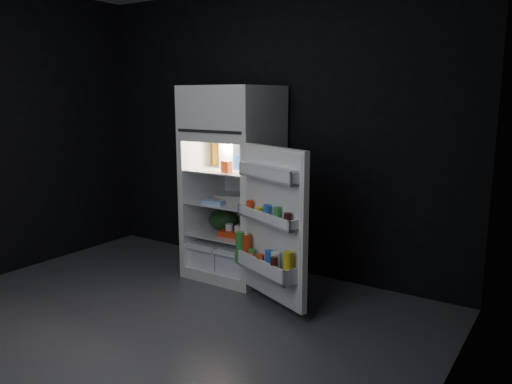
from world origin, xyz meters
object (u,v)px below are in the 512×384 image
Objects in this scene: yogurt_tray at (235,234)px; milk_jug at (230,155)px; refrigerator at (235,176)px; fridge_door at (271,227)px; egg_carton at (239,199)px.

milk_jug is at bearing 128.92° from yogurt_tray.
refrigerator reaches higher than fridge_door.
milk_jug is 0.78× the size of egg_carton.
egg_carton is (-0.60, 0.42, 0.08)m from fridge_door.
refrigerator is at bearing 9.57° from milk_jug.
refrigerator is 6.32× the size of yogurt_tray.
milk_jug is 0.43m from egg_carton.
milk_jug is at bearing 128.45° from egg_carton.
refrigerator is 1.46× the size of fridge_door.
egg_carton reaches higher than yogurt_tray.
egg_carton is (0.13, -0.10, -0.19)m from refrigerator.
refrigerator reaches higher than egg_carton.
fridge_door is at bearing -35.20° from yogurt_tray.
refrigerator reaches higher than milk_jug.
egg_carton is at bearing 144.97° from fridge_door.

